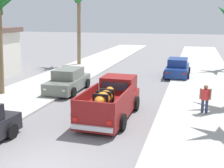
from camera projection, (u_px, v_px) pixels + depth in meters
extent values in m
cube|color=#B2AFA8|center=(54.00, 82.00, 22.17)|extent=(4.81, 60.00, 0.12)
cube|color=#B2AFA8|center=(204.00, 92.00, 19.23)|extent=(4.81, 60.00, 0.12)
cube|color=silver|center=(66.00, 83.00, 21.90)|extent=(0.16, 60.00, 0.10)
cube|color=silver|center=(188.00, 91.00, 19.50)|extent=(0.16, 60.00, 0.10)
cube|color=maroon|center=(110.00, 106.00, 14.28)|extent=(1.98, 5.12, 0.80)
cube|color=maroon|center=(119.00, 84.00, 15.59)|extent=(1.74, 1.52, 0.80)
cube|color=#283342|center=(115.00, 86.00, 14.88)|extent=(1.38, 0.08, 0.44)
cube|color=#283342|center=(122.00, 80.00, 16.30)|extent=(1.46, 0.08, 0.48)
cube|color=maroon|center=(86.00, 96.00, 13.57)|extent=(0.14, 3.30, 0.56)
cube|color=maroon|center=(124.00, 99.00, 13.07)|extent=(0.14, 3.30, 0.56)
cube|color=maroon|center=(92.00, 108.00, 11.78)|extent=(1.88, 0.12, 0.56)
cube|color=silver|center=(92.00, 128.00, 11.89)|extent=(1.83, 0.14, 0.20)
cylinder|color=black|center=(101.00, 101.00, 16.03)|extent=(0.27, 0.76, 0.76)
cylinder|color=black|center=(136.00, 104.00, 15.49)|extent=(0.27, 0.76, 0.76)
cylinder|color=black|center=(81.00, 118.00, 13.29)|extent=(0.27, 0.76, 0.76)
cylinder|color=black|center=(122.00, 122.00, 12.75)|extent=(0.27, 0.76, 0.76)
cube|color=red|center=(75.00, 119.00, 12.06)|extent=(0.22, 0.04, 0.18)
cube|color=red|center=(109.00, 123.00, 11.64)|extent=(0.22, 0.04, 0.18)
ellipsoid|color=orange|center=(104.00, 98.00, 13.19)|extent=(0.72, 1.71, 0.60)
sphere|color=orange|center=(110.00, 91.00, 14.06)|extent=(0.44, 0.44, 0.44)
cube|color=black|center=(100.00, 101.00, 12.75)|extent=(0.72, 0.13, 0.61)
cube|color=black|center=(104.00, 98.00, 13.19)|extent=(0.72, 0.13, 0.61)
cube|color=black|center=(107.00, 95.00, 13.62)|extent=(0.72, 0.13, 0.61)
cube|color=navy|center=(178.00, 70.00, 24.30)|extent=(1.80, 4.22, 0.72)
cube|color=navy|center=(178.00, 62.00, 24.06)|extent=(1.54, 2.11, 0.64)
cube|color=#283342|center=(179.00, 61.00, 24.97)|extent=(1.37, 0.09, 0.52)
cube|color=#283342|center=(177.00, 64.00, 23.15)|extent=(1.34, 0.09, 0.50)
cylinder|color=black|center=(168.00, 69.00, 25.82)|extent=(0.23, 0.64, 0.64)
cylinder|color=black|center=(189.00, 70.00, 25.32)|extent=(0.23, 0.64, 0.64)
cylinder|color=black|center=(165.00, 75.00, 23.38)|extent=(0.23, 0.64, 0.64)
cylinder|color=black|center=(188.00, 76.00, 22.89)|extent=(0.23, 0.64, 0.64)
cube|color=red|center=(167.00, 73.00, 22.48)|extent=(0.20, 0.04, 0.12)
cube|color=white|center=(172.00, 65.00, 26.43)|extent=(0.20, 0.04, 0.10)
cube|color=red|center=(184.00, 74.00, 22.13)|extent=(0.20, 0.04, 0.12)
cube|color=white|center=(186.00, 66.00, 26.09)|extent=(0.20, 0.04, 0.10)
cube|color=slate|center=(68.00, 84.00, 19.42)|extent=(1.85, 4.24, 0.72)
cube|color=slate|center=(68.00, 73.00, 19.36)|extent=(1.57, 2.13, 0.64)
cube|color=#283342|center=(62.00, 76.00, 18.45)|extent=(1.37, 0.11, 0.52)
cube|color=#283342|center=(74.00, 71.00, 20.28)|extent=(1.34, 0.11, 0.50)
cylinder|color=black|center=(73.00, 92.00, 18.02)|extent=(0.23, 0.64, 0.64)
cylinder|color=black|center=(47.00, 90.00, 18.46)|extent=(0.23, 0.64, 0.64)
cylinder|color=black|center=(87.00, 83.00, 20.47)|extent=(0.23, 0.64, 0.64)
cylinder|color=black|center=(64.00, 82.00, 20.91)|extent=(0.23, 0.64, 0.64)
cube|color=red|center=(87.00, 76.00, 21.22)|extent=(0.20, 0.04, 0.12)
cube|color=white|center=(63.00, 91.00, 17.26)|extent=(0.20, 0.04, 0.10)
cube|color=red|center=(71.00, 75.00, 21.54)|extent=(0.20, 0.04, 0.12)
cube|color=white|center=(45.00, 89.00, 17.56)|extent=(0.20, 0.04, 0.10)
cylinder|color=black|center=(12.00, 131.00, 11.90)|extent=(0.23, 0.64, 0.64)
cube|color=red|center=(17.00, 117.00, 12.65)|extent=(0.20, 0.04, 0.12)
cylinder|color=brown|center=(0.00, 46.00, 18.09)|extent=(0.31, 0.77, 6.27)
cone|color=#196023|center=(0.00, 3.00, 18.41)|extent=(1.26, 1.91, 1.64)
cylinder|color=#846B4C|center=(79.00, 29.00, 29.39)|extent=(0.37, 0.79, 7.47)
cylinder|color=navy|center=(202.00, 107.00, 14.74)|extent=(0.14, 0.14, 0.82)
cylinder|color=navy|center=(207.00, 108.00, 14.69)|extent=(0.14, 0.14, 0.82)
cube|color=red|center=(205.00, 94.00, 14.56)|extent=(0.42, 0.43, 0.55)
sphere|color=#8C664C|center=(206.00, 87.00, 14.47)|extent=(0.22, 0.22, 0.22)
cylinder|color=#8C664C|center=(201.00, 94.00, 14.61)|extent=(0.09, 0.09, 0.55)
cylinder|color=#8C664C|center=(210.00, 94.00, 14.49)|extent=(0.09, 0.09, 0.55)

